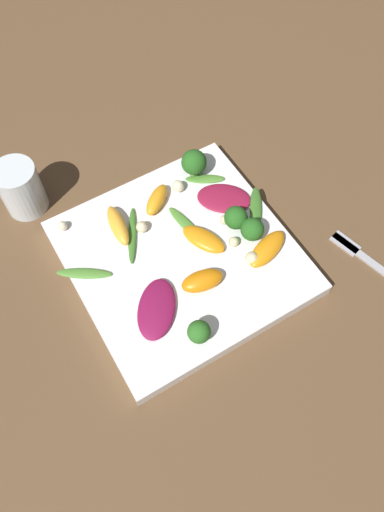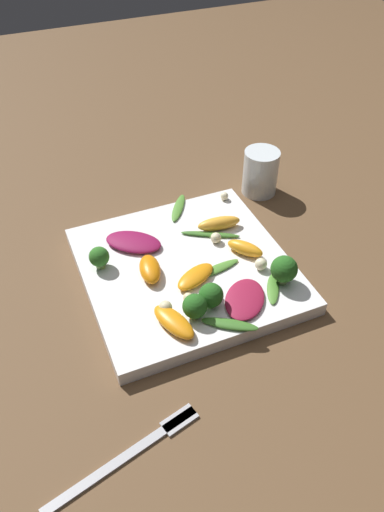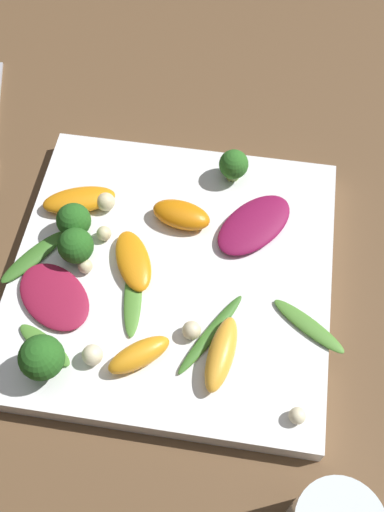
# 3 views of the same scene
# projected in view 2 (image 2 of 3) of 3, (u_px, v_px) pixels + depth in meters

# --- Properties ---
(ground_plane) EXTENTS (2.40, 2.40, 0.00)m
(ground_plane) POSITION_uv_depth(u_px,v_px,m) (186.00, 275.00, 0.77)
(ground_plane) COLOR brown
(plate) EXTENTS (0.30, 0.30, 0.02)m
(plate) POSITION_uv_depth(u_px,v_px,m) (186.00, 269.00, 0.76)
(plate) COLOR white
(plate) RESTS_ON ground_plane
(drinking_glass) EXTENTS (0.06, 0.06, 0.08)m
(drinking_glass) POSITION_uv_depth(u_px,v_px,m) (260.00, 172.00, 0.90)
(drinking_glass) COLOR white
(drinking_glass) RESTS_ON ground_plane
(fork) EXTENTS (0.19, 0.06, 0.01)m
(fork) POSITION_uv_depth(u_px,v_px,m) (141.00, 446.00, 0.56)
(fork) COLOR #B2B2B7
(fork) RESTS_ON ground_plane
(radicchio_leaf_0) EXTENTS (0.09, 0.10, 0.01)m
(radicchio_leaf_0) POSITION_uv_depth(u_px,v_px,m) (245.00, 299.00, 0.69)
(radicchio_leaf_0) COLOR maroon
(radicchio_leaf_0) RESTS_ON plate
(radicchio_leaf_1) EXTENTS (0.10, 0.09, 0.01)m
(radicchio_leaf_1) POSITION_uv_depth(u_px,v_px,m) (133.00, 242.00, 0.78)
(radicchio_leaf_1) COLOR maroon
(radicchio_leaf_1) RESTS_ON plate
(orange_segment_0) EXTENTS (0.07, 0.03, 0.02)m
(orange_segment_0) POSITION_uv_depth(u_px,v_px,m) (219.00, 223.00, 0.81)
(orange_segment_0) COLOR #FCAD33
(orange_segment_0) RESTS_ON plate
(orange_segment_1) EXTENTS (0.08, 0.06, 0.01)m
(orange_segment_1) POSITION_uv_depth(u_px,v_px,m) (198.00, 276.00, 0.72)
(orange_segment_1) COLOR orange
(orange_segment_1) RESTS_ON plate
(orange_segment_2) EXTENTS (0.04, 0.06, 0.02)m
(orange_segment_2) POSITION_uv_depth(u_px,v_px,m) (151.00, 271.00, 0.73)
(orange_segment_2) COLOR orange
(orange_segment_2) RESTS_ON plate
(orange_segment_3) EXTENTS (0.05, 0.08, 0.02)m
(orange_segment_3) POSITION_uv_depth(u_px,v_px,m) (174.00, 322.00, 0.66)
(orange_segment_3) COLOR orange
(orange_segment_3) RESTS_ON plate
(orange_segment_4) EXTENTS (0.05, 0.06, 0.02)m
(orange_segment_4) POSITION_uv_depth(u_px,v_px,m) (245.00, 248.00, 0.76)
(orange_segment_4) COLOR orange
(orange_segment_4) RESTS_ON plate
(broccoli_floret_0) EXTENTS (0.03, 0.03, 0.04)m
(broccoli_floret_0) POSITION_uv_depth(u_px,v_px,m) (195.00, 307.00, 0.66)
(broccoli_floret_0) COLOR #84AD5B
(broccoli_floret_0) RESTS_ON plate
(broccoli_floret_1) EXTENTS (0.03, 0.03, 0.04)m
(broccoli_floret_1) POSITION_uv_depth(u_px,v_px,m) (99.00, 257.00, 0.74)
(broccoli_floret_1) COLOR #84AD5B
(broccoli_floret_1) RESTS_ON plate
(broccoli_floret_2) EXTENTS (0.04, 0.04, 0.05)m
(broccoli_floret_2) POSITION_uv_depth(u_px,v_px,m) (284.00, 269.00, 0.71)
(broccoli_floret_2) COLOR #7A9E51
(broccoli_floret_2) RESTS_ON plate
(broccoli_floret_3) EXTENTS (0.03, 0.03, 0.04)m
(broccoli_floret_3) POSITION_uv_depth(u_px,v_px,m) (208.00, 296.00, 0.68)
(broccoli_floret_3) COLOR #84AD5B
(broccoli_floret_3) RESTS_ON plate
(arugula_sprig_0) EXTENTS (0.09, 0.06, 0.01)m
(arugula_sprig_0) POSITION_uv_depth(u_px,v_px,m) (210.00, 234.00, 0.80)
(arugula_sprig_0) COLOR #3D7528
(arugula_sprig_0) RESTS_ON plate
(arugula_sprig_1) EXTENTS (0.09, 0.03, 0.01)m
(arugula_sprig_1) POSITION_uv_depth(u_px,v_px,m) (215.00, 270.00, 0.74)
(arugula_sprig_1) COLOR #518E33
(arugula_sprig_1) RESTS_ON plate
(arugula_sprig_2) EXTENTS (0.07, 0.06, 0.01)m
(arugula_sprig_2) POSITION_uv_depth(u_px,v_px,m) (230.00, 324.00, 0.66)
(arugula_sprig_2) COLOR #3D7528
(arugula_sprig_2) RESTS_ON plate
(arugula_sprig_3) EXTENTS (0.06, 0.07, 0.01)m
(arugula_sprig_3) POSITION_uv_depth(u_px,v_px,m) (178.00, 208.00, 0.85)
(arugula_sprig_3) COLOR #518E33
(arugula_sprig_3) RESTS_ON plate
(arugula_sprig_4) EXTENTS (0.04, 0.06, 0.01)m
(arugula_sprig_4) POSITION_uv_depth(u_px,v_px,m) (273.00, 289.00, 0.71)
(arugula_sprig_4) COLOR #518E33
(arugula_sprig_4) RESTS_ON plate
(macadamia_nut_0) EXTENTS (0.02, 0.02, 0.02)m
(macadamia_nut_0) POSITION_uv_depth(u_px,v_px,m) (261.00, 264.00, 0.74)
(macadamia_nut_0) COLOR beige
(macadamia_nut_0) RESTS_ON plate
(macadamia_nut_1) EXTENTS (0.02, 0.02, 0.02)m
(macadamia_nut_1) POSITION_uv_depth(u_px,v_px,m) (165.00, 307.00, 0.68)
(macadamia_nut_1) COLOR beige
(macadamia_nut_1) RESTS_ON plate
(macadamia_nut_2) EXTENTS (0.01, 0.01, 0.01)m
(macadamia_nut_2) POSITION_uv_depth(u_px,v_px,m) (216.00, 295.00, 0.70)
(macadamia_nut_2) COLOR beige
(macadamia_nut_2) RESTS_ON plate
(macadamia_nut_3) EXTENTS (0.02, 0.02, 0.02)m
(macadamia_nut_3) POSITION_uv_depth(u_px,v_px,m) (216.00, 238.00, 0.79)
(macadamia_nut_3) COLOR beige
(macadamia_nut_3) RESTS_ON plate
(macadamia_nut_4) EXTENTS (0.01, 0.01, 0.01)m
(macadamia_nut_4) POSITION_uv_depth(u_px,v_px,m) (224.00, 196.00, 0.87)
(macadamia_nut_4) COLOR beige
(macadamia_nut_4) RESTS_ON plate
(macadamia_nut_5) EXTENTS (0.01, 0.01, 0.01)m
(macadamia_nut_5) POSITION_uv_depth(u_px,v_px,m) (188.00, 298.00, 0.69)
(macadamia_nut_5) COLOR beige
(macadamia_nut_5) RESTS_ON plate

